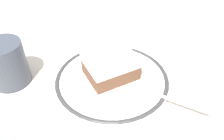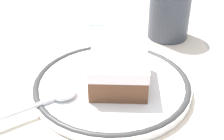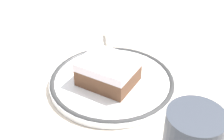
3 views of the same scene
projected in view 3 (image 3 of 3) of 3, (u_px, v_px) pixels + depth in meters
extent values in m
plane|color=#B7B2A8|center=(133.00, 88.00, 0.53)|extent=(2.40, 2.40, 0.00)
cube|color=beige|center=(133.00, 88.00, 0.53)|extent=(0.49, 0.34, 0.00)
cylinder|color=white|center=(112.00, 82.00, 0.54)|extent=(0.22, 0.22, 0.01)
torus|color=#333333|center=(112.00, 81.00, 0.54)|extent=(0.22, 0.22, 0.01)
cube|color=brown|center=(108.00, 75.00, 0.52)|extent=(0.09, 0.07, 0.03)
cube|color=white|center=(108.00, 64.00, 0.51)|extent=(0.09, 0.08, 0.01)
ellipsoid|color=silver|center=(111.00, 55.00, 0.59)|extent=(0.04, 0.04, 0.01)
cylinder|color=silver|center=(109.00, 40.00, 0.64)|extent=(0.06, 0.08, 0.01)
cylinder|color=#383D47|center=(192.00, 140.00, 0.38)|extent=(0.07, 0.07, 0.08)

